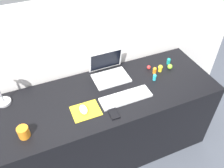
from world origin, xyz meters
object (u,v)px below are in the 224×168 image
at_px(mouse, 84,109).
at_px(toy_figurine_orange, 155,70).
at_px(keyboard, 126,97).
at_px(toy_figurine_red, 149,67).
at_px(laptop, 109,70).
at_px(toy_figurine_cyan, 155,77).
at_px(coffee_mug, 23,132).
at_px(toy_figurine_teal, 169,61).
at_px(cell_phone, 113,112).
at_px(toy_figurine_lime, 170,67).
at_px(toy_figurine_yellow, 160,68).

distance_m(mouse, toy_figurine_orange, 0.74).
height_order(keyboard, toy_figurine_red, toy_figurine_red).
relative_size(laptop, toy_figurine_cyan, 4.87).
relative_size(coffee_mug, toy_figurine_orange, 1.31).
bearing_deg(toy_figurine_teal, cell_phone, -153.49).
distance_m(toy_figurine_orange, toy_figurine_cyan, 0.09).
bearing_deg(coffee_mug, toy_figurine_lime, 10.36).
height_order(coffee_mug, toy_figurine_cyan, coffee_mug).
bearing_deg(toy_figurine_yellow, toy_figurine_red, 139.78).
xyz_separation_m(laptop, cell_phone, (-0.14, -0.42, -0.05)).
bearing_deg(laptop, toy_figurine_orange, -19.58).
xyz_separation_m(cell_phone, toy_figurine_red, (0.50, 0.35, 0.01)).
distance_m(coffee_mug, toy_figurine_teal, 1.37).
height_order(cell_phone, toy_figurine_cyan, toy_figurine_cyan).
distance_m(keyboard, toy_figurine_lime, 0.56).
relative_size(toy_figurine_orange, toy_figurine_teal, 1.06).
bearing_deg(toy_figurine_lime, toy_figurine_teal, 66.11).
xyz_separation_m(mouse, toy_figurine_teal, (0.90, 0.25, 0.01)).
distance_m(toy_figurine_lime, toy_figurine_teal, 0.08).
height_order(toy_figurine_orange, toy_figurine_yellow, same).
relative_size(toy_figurine_red, toy_figurine_yellow, 0.58).
bearing_deg(keyboard, toy_figurine_orange, 26.39).
bearing_deg(toy_figurine_lime, coffee_mug, -169.64).
bearing_deg(toy_figurine_red, toy_figurine_yellow, -40.22).
bearing_deg(toy_figurine_yellow, laptop, 163.67).
distance_m(keyboard, toy_figurine_teal, 0.61).
bearing_deg(toy_figurine_teal, mouse, -164.34).
height_order(toy_figurine_lime, toy_figurine_yellow, toy_figurine_yellow).
relative_size(laptop, toy_figurine_orange, 4.68).
relative_size(laptop, keyboard, 0.73).
relative_size(toy_figurine_lime, toy_figurine_teal, 0.79).
bearing_deg(toy_figurine_teal, laptop, 173.52).
xyz_separation_m(laptop, toy_figurine_yellow, (0.44, -0.13, -0.02)).
distance_m(laptop, toy_figurine_orange, 0.40).
xyz_separation_m(mouse, toy_figurine_orange, (0.71, 0.18, 0.01)).
height_order(coffee_mug, toy_figurine_teal, coffee_mug).
bearing_deg(toy_figurine_cyan, cell_phone, -156.35).
distance_m(toy_figurine_red, toy_figurine_lime, 0.19).
height_order(toy_figurine_red, toy_figurine_cyan, toy_figurine_cyan).
height_order(laptop, mouse, laptop).
relative_size(cell_phone, toy_figurine_lime, 2.65).
xyz_separation_m(toy_figurine_lime, toy_figurine_cyan, (-0.21, -0.08, 0.01)).
bearing_deg(toy_figurine_cyan, toy_figurine_yellow, 37.70).
height_order(keyboard, toy_figurine_cyan, toy_figurine_cyan).
relative_size(mouse, toy_figurine_red, 2.53).
height_order(toy_figurine_lime, toy_figurine_teal, toy_figurine_teal).
bearing_deg(toy_figurine_yellow, toy_figurine_teal, 26.34).
bearing_deg(coffee_mug, toy_figurine_cyan, 8.33).
relative_size(toy_figurine_lime, toy_figurine_yellow, 0.74).
xyz_separation_m(toy_figurine_orange, toy_figurine_lime, (0.16, 0.00, -0.01)).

